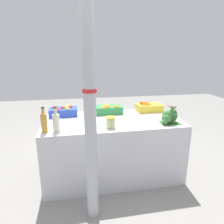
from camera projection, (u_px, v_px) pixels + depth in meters
ground_plane at (112, 172)px, 2.77m from camera, size 10.00×10.00×0.00m
market_table at (112, 147)px, 2.67m from camera, size 1.72×0.87×0.77m
support_pole at (90, 104)px, 1.73m from camera, size 0.13×0.13×2.33m
apple_crate at (63, 111)px, 2.71m from camera, size 0.37×0.23×0.13m
orange_crate at (109, 109)px, 2.81m from camera, size 0.37×0.23×0.14m
carrot_crate at (149, 107)px, 2.92m from camera, size 0.37×0.24×0.14m
broccoli_pile at (169, 117)px, 2.39m from camera, size 0.23×0.18×0.18m
juice_bottle_amber at (44, 122)px, 2.11m from camera, size 0.07×0.07×0.28m
juice_bottle_cloudy at (56, 121)px, 2.13m from camera, size 0.08×0.08×0.28m
pickle_jar at (111, 122)px, 2.25m from camera, size 0.11×0.11×0.13m
sparrow_bird at (173, 107)px, 2.34m from camera, size 0.07×0.13×0.05m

